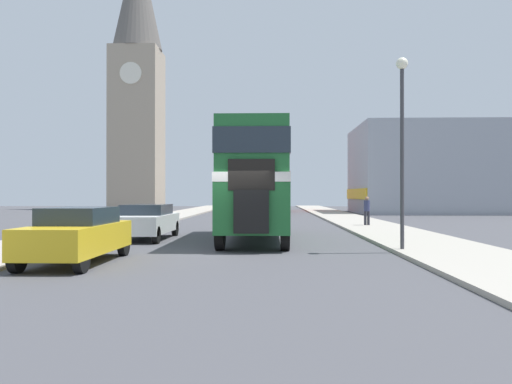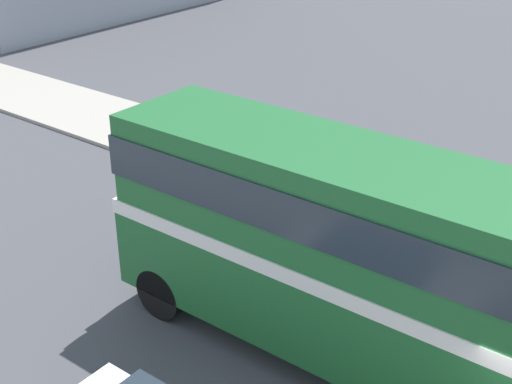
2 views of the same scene
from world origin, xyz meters
name	(u,v)px [view 2 (image 2 of 2)]	position (x,y,z in m)	size (l,w,h in m)	color
double_decker_bus	(342,243)	(0.71, 4.23, 2.54)	(2.38, 9.34, 4.25)	#1E602D
pedestrian_walking	(219,130)	(6.51, 11.99, 1.00)	(0.31, 0.31, 1.55)	#282833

